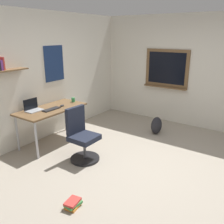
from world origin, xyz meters
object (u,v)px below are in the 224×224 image
(keyboard, at_px, (52,109))
(coffee_mug, at_px, (73,100))
(laptop, at_px, (33,108))
(office_chair, at_px, (82,138))
(computer_mouse, at_px, (62,106))
(backpack, at_px, (156,125))
(book_stack_on_floor, at_px, (73,204))
(desk, at_px, (52,112))

(keyboard, bearing_deg, coffee_mug, 4.32)
(keyboard, height_order, coffee_mug, coffee_mug)
(laptop, bearing_deg, office_chair, -83.03)
(coffee_mug, bearing_deg, computer_mouse, -172.54)
(backpack, bearing_deg, keyboard, 139.69)
(keyboard, relative_size, book_stack_on_floor, 1.53)
(office_chair, xyz_separation_m, laptop, (-0.13, 1.10, 0.39))
(desk, height_order, backpack, desk)
(desk, height_order, coffee_mug, coffee_mug)
(keyboard, relative_size, computer_mouse, 3.56)
(backpack, bearing_deg, coffee_mug, 125.01)
(laptop, relative_size, computer_mouse, 2.98)
(desk, relative_size, backpack, 3.58)
(laptop, xyz_separation_m, coffee_mug, (0.90, -0.19, -0.01))
(computer_mouse, height_order, book_stack_on_floor, computer_mouse)
(laptop, bearing_deg, computer_mouse, -25.00)
(keyboard, distance_m, computer_mouse, 0.28)
(coffee_mug, relative_size, backpack, 0.24)
(backpack, bearing_deg, laptop, 139.05)
(desk, distance_m, book_stack_on_floor, 2.18)
(coffee_mug, bearing_deg, book_stack_on_floor, -137.41)
(computer_mouse, xyz_separation_m, book_stack_on_floor, (-1.43, -1.61, -0.71))
(laptop, bearing_deg, coffee_mug, -12.09)
(office_chair, relative_size, backpack, 2.46)
(laptop, bearing_deg, desk, -26.98)
(book_stack_on_floor, bearing_deg, computer_mouse, 48.48)
(office_chair, height_order, book_stack_on_floor, office_chair)
(laptop, relative_size, backpack, 0.80)
(computer_mouse, relative_size, backpack, 0.27)
(laptop, xyz_separation_m, computer_mouse, (0.52, -0.24, -0.04))
(computer_mouse, bearing_deg, office_chair, -114.33)
(laptop, bearing_deg, backpack, -40.95)
(office_chair, distance_m, backpack, 1.93)
(desk, xyz_separation_m, keyboard, (-0.07, -0.08, 0.08))
(desk, relative_size, office_chair, 1.46)
(office_chair, bearing_deg, backpack, -18.16)
(desk, distance_m, backpack, 2.31)
(keyboard, bearing_deg, book_stack_on_floor, -125.44)
(keyboard, height_order, backpack, keyboard)
(office_chair, relative_size, computer_mouse, 9.13)
(computer_mouse, bearing_deg, keyboard, 180.00)
(laptop, distance_m, computer_mouse, 0.58)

